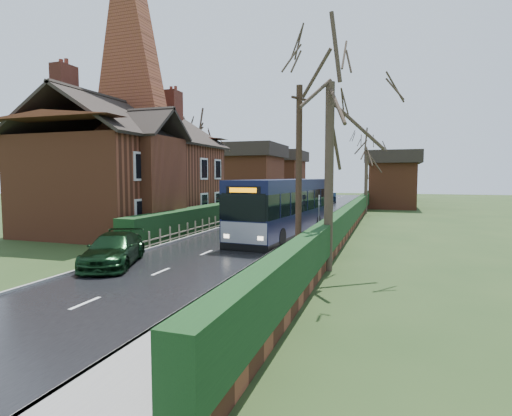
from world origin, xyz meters
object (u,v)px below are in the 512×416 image
(brick_house, at_px, (134,166))
(car_green, at_px, (114,250))
(bus, at_px, (283,208))
(car_silver, at_px, (243,215))
(bus_stop_sign, at_px, (319,208))
(telegraph_pole, at_px, (299,177))

(brick_house, relative_size, car_green, 3.25)
(bus, bearing_deg, car_silver, 133.79)
(bus_stop_sign, bearing_deg, car_silver, 133.97)
(brick_house, relative_size, car_silver, 3.99)
(bus, bearing_deg, bus_stop_sign, 44.30)
(bus, bearing_deg, brick_house, -176.93)
(bus, relative_size, car_silver, 3.16)
(bus, xyz_separation_m, car_silver, (-4.78, 5.95, -1.09))
(car_green, relative_size, bus_stop_sign, 1.81)
(brick_house, relative_size, telegraph_pole, 2.04)
(bus, height_order, car_green, bus)
(bus, xyz_separation_m, bus_stop_sign, (1.94, 1.59, -0.07))
(car_silver, relative_size, car_green, 0.81)
(brick_house, distance_m, telegraph_pole, 15.92)
(car_green, distance_m, telegraph_pole, 8.10)
(car_silver, xyz_separation_m, car_green, (0.27, -15.96, 0.03))
(car_green, bearing_deg, telegraph_pole, -6.65)
(bus_stop_sign, bearing_deg, car_green, -132.14)
(car_green, xyz_separation_m, telegraph_pole, (7.25, 2.01, 2.98))
(car_green, height_order, bus_stop_sign, bus_stop_sign)
(car_silver, bearing_deg, telegraph_pole, -51.22)
(car_silver, xyz_separation_m, bus_stop_sign, (6.72, -4.36, 1.02))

